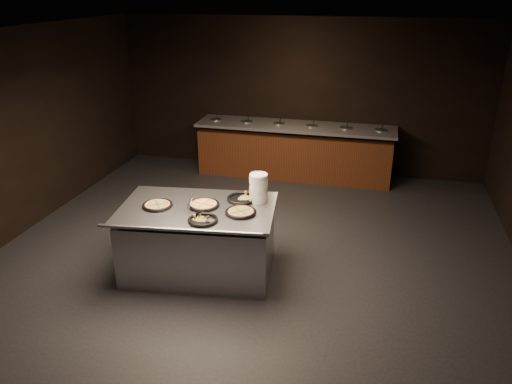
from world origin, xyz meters
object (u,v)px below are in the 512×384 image
serving_counter (199,241)px  pan_veggie_whole (157,205)px  pan_cheese_whole (204,205)px  plate_stack (259,188)px

serving_counter → pan_veggie_whole: (-0.48, -0.09, 0.49)m
serving_counter → pan_cheese_whole: pan_cheese_whole is taller
plate_stack → pan_cheese_whole: 0.71m
serving_counter → plate_stack: 1.01m
serving_counter → pan_cheese_whole: size_ratio=5.18×
plate_stack → pan_cheese_whole: bearing=-154.3°
plate_stack → pan_cheese_whole: size_ratio=0.93×
serving_counter → pan_veggie_whole: size_ratio=5.46×
plate_stack → pan_cheese_whole: plate_stack is taller
serving_counter → pan_veggie_whole: bearing=-176.1°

